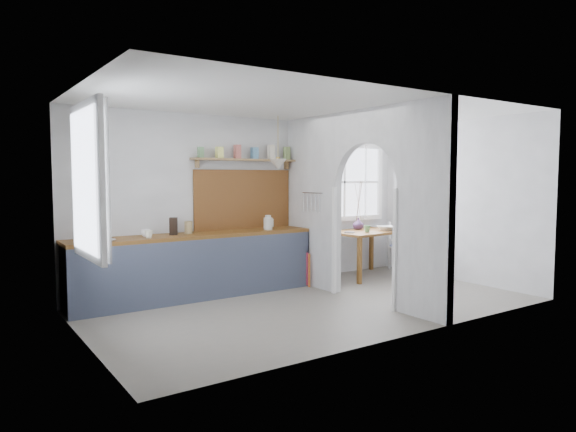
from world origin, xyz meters
TOP-DOWN VIEW (x-y plane):
  - floor at (0.00, 0.00)m, footprint 5.80×3.20m
  - ceiling at (0.00, 0.00)m, footprint 5.80×3.20m
  - walls at (0.00, 0.00)m, footprint 5.81×3.21m
  - partition at (0.70, 0.06)m, footprint 0.12×3.20m
  - kitchen_window at (-2.87, 0.00)m, footprint 0.10×1.16m
  - nook_window at (1.80, 1.56)m, footprint 1.76×0.10m
  - counter at (-1.13, 1.33)m, footprint 3.50×0.60m
  - sink at (-2.43, 1.30)m, footprint 0.40×0.40m
  - backsplash at (-0.20, 1.58)m, footprint 1.65×0.03m
  - shelf at (-0.20, 1.49)m, footprint 1.75×0.20m
  - pendant_lamp at (0.15, 1.15)m, footprint 0.26×0.26m
  - utensil_rail at (0.61, 0.90)m, footprint 0.02×0.50m
  - dining_table at (1.90, 1.09)m, footprint 1.33×0.96m
  - chair_left at (0.93, 1.07)m, footprint 0.57×0.57m
  - chair_right at (2.84, 1.13)m, footprint 0.51×0.51m
  - kettle at (0.02, 1.22)m, footprint 0.19×0.16m
  - mug_a at (-1.85, 1.16)m, footprint 0.14×0.14m
  - mug_b at (-1.82, 1.33)m, footprint 0.15×0.15m
  - knife_block at (-1.43, 1.35)m, footprint 0.16×0.18m
  - jar at (-1.21, 1.35)m, footprint 0.12×0.12m
  - towel_magenta at (0.58, 0.99)m, footprint 0.02×0.03m
  - towel_orange at (0.58, 0.94)m, footprint 0.02×0.03m
  - bowl at (2.24, 0.95)m, footprint 0.37×0.37m
  - table_cup at (1.78, 0.94)m, footprint 0.14×0.14m
  - plate at (1.47, 1.03)m, footprint 0.23×0.23m
  - vase at (1.94, 1.34)m, footprint 0.24×0.24m

SIDE VIEW (x-z plane):
  - floor at x=0.00m, z-range -0.01..0.01m
  - towel_orange at x=0.58m, z-range -0.01..0.51m
  - towel_magenta at x=0.58m, z-range 0.02..0.53m
  - dining_table at x=1.90m, z-range 0.00..0.78m
  - chair_right at x=2.84m, z-range 0.00..0.88m
  - counter at x=-1.13m, z-range 0.01..0.91m
  - chair_left at x=0.93m, z-range 0.00..0.95m
  - plate at x=1.47m, z-range 0.78..0.79m
  - bowl at x=2.24m, z-range 0.78..0.86m
  - table_cup at x=1.78m, z-range 0.78..0.89m
  - vase at x=1.94m, z-range 0.78..0.98m
  - sink at x=-2.43m, z-range 0.88..0.90m
  - mug_b at x=-1.82m, z-range 0.90..1.00m
  - mug_a at x=-1.85m, z-range 0.90..1.00m
  - jar at x=-1.21m, z-range 0.90..1.08m
  - kettle at x=0.02m, z-range 0.90..1.11m
  - knife_block at x=-1.43m, z-range 0.90..1.13m
  - walls at x=0.00m, z-range 0.00..2.60m
  - backsplash at x=-0.20m, z-range 0.90..1.80m
  - utensil_rail at x=0.61m, z-range 1.44..1.46m
  - partition at x=0.70m, z-range 0.15..2.75m
  - nook_window at x=1.80m, z-range 0.95..2.25m
  - kitchen_window at x=-2.87m, z-range 0.90..2.40m
  - pendant_lamp at x=0.15m, z-range 1.80..1.96m
  - shelf at x=-0.20m, z-range 1.89..2.10m
  - ceiling at x=0.00m, z-range 2.60..2.60m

